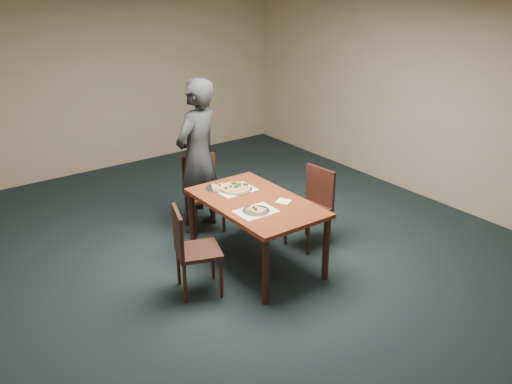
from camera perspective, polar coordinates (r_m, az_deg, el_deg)
ground at (r=6.31m, az=0.83°, el=-7.33°), size 8.00×8.00×0.00m
room_shell at (r=5.65m, az=0.93°, el=8.15°), size 8.00×8.00×8.00m
dining_table at (r=6.06m, az=0.00°, el=-1.68°), size 0.90×1.50×0.75m
chair_far at (r=7.00m, az=-5.42°, el=0.40°), size 0.50×0.50×0.91m
chair_left at (r=5.63m, az=-6.57°, el=-5.42°), size 0.53×0.53×0.91m
chair_right at (r=6.60m, az=5.72°, el=-1.02°), size 0.46×0.46×0.91m
diner at (r=6.82m, az=-5.85°, el=3.55°), size 0.80×0.67×1.87m
placemat_main at (r=6.30m, az=-2.04°, el=0.24°), size 0.42×0.32×0.00m
placemat_near at (r=5.77m, az=0.00°, el=-1.94°), size 0.40×0.30×0.00m
pizza_pan at (r=6.30m, az=-2.03°, el=0.44°), size 0.36×0.36×0.07m
slice_plate_near at (r=5.76m, az=-0.00°, el=-1.83°), size 0.28×0.28×0.06m
slice_plate_far at (r=6.35m, az=-3.82°, el=0.47°), size 0.28×0.28×0.06m
napkin at (r=6.00m, az=2.76°, el=-0.93°), size 0.19×0.19×0.01m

